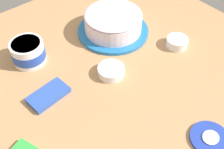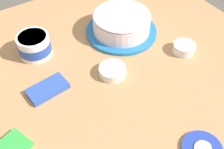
{
  "view_description": "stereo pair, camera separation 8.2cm",
  "coord_description": "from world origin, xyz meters",
  "px_view_note": "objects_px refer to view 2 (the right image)",
  "views": [
    {
      "loc": [
        -0.32,
        -0.39,
        0.74
      ],
      "look_at": [
        0.1,
        0.11,
        0.04
      ],
      "focal_mm": 44.16,
      "sensor_mm": 36.0,
      "label": 1
    },
    {
      "loc": [
        -0.26,
        -0.44,
        0.74
      ],
      "look_at": [
        0.1,
        0.11,
        0.04
      ],
      "focal_mm": 44.16,
      "sensor_mm": 36.0,
      "label": 2
    }
  ],
  "objects_px": {
    "frosting_tub_lid": "(202,149)",
    "candy_box_upper": "(48,89)",
    "sprinkle_bowl_yellow": "(184,48)",
    "frosting_tub": "(34,45)",
    "frosted_cake": "(121,23)",
    "sprinkle_bowl_orange": "(112,71)"
  },
  "relations": [
    {
      "from": "frosted_cake",
      "to": "frosting_tub_lid",
      "type": "xyz_separation_m",
      "value": [
        -0.11,
        -0.58,
        -0.04
      ]
    },
    {
      "from": "candy_box_upper",
      "to": "frosting_tub_lid",
      "type": "bearing_deg",
      "value": -63.87
    },
    {
      "from": "candy_box_upper",
      "to": "sprinkle_bowl_orange",
      "type": "bearing_deg",
      "value": -19.59
    },
    {
      "from": "frosted_cake",
      "to": "frosting_tub",
      "type": "bearing_deg",
      "value": 168.43
    },
    {
      "from": "frosted_cake",
      "to": "sprinkle_bowl_orange",
      "type": "height_order",
      "value": "frosted_cake"
    },
    {
      "from": "frosting_tub_lid",
      "to": "sprinkle_bowl_yellow",
      "type": "relative_size",
      "value": 1.4
    },
    {
      "from": "sprinkle_bowl_yellow",
      "to": "candy_box_upper",
      "type": "relative_size",
      "value": 0.63
    },
    {
      "from": "sprinkle_bowl_yellow",
      "to": "frosted_cake",
      "type": "bearing_deg",
      "value": 120.72
    },
    {
      "from": "frosting_tub",
      "to": "candy_box_upper",
      "type": "relative_size",
      "value": 0.91
    },
    {
      "from": "frosting_tub",
      "to": "frosting_tub_lid",
      "type": "bearing_deg",
      "value": -69.55
    },
    {
      "from": "frosted_cake",
      "to": "frosting_tub",
      "type": "xyz_separation_m",
      "value": [
        -0.36,
        0.07,
        -0.0
      ]
    },
    {
      "from": "sprinkle_bowl_orange",
      "to": "sprinkle_bowl_yellow",
      "type": "xyz_separation_m",
      "value": [
        0.3,
        -0.05,
        0.0
      ]
    },
    {
      "from": "frosting_tub_lid",
      "to": "sprinkle_bowl_yellow",
      "type": "bearing_deg",
      "value": 54.11
    },
    {
      "from": "sprinkle_bowl_yellow",
      "to": "frosting_tub",
      "type": "bearing_deg",
      "value": 148.21
    },
    {
      "from": "frosted_cake",
      "to": "sprinkle_bowl_yellow",
      "type": "xyz_separation_m",
      "value": [
        0.14,
        -0.23,
        -0.03
      ]
    },
    {
      "from": "frosting_tub",
      "to": "sprinkle_bowl_orange",
      "type": "relative_size",
      "value": 1.28
    },
    {
      "from": "frosting_tub",
      "to": "candy_box_upper",
      "type": "xyz_separation_m",
      "value": [
        -0.04,
        -0.2,
        -0.04
      ]
    },
    {
      "from": "frosting_tub_lid",
      "to": "candy_box_upper",
      "type": "relative_size",
      "value": 0.88
    },
    {
      "from": "frosting_tub",
      "to": "sprinkle_bowl_orange",
      "type": "height_order",
      "value": "frosting_tub"
    },
    {
      "from": "frosting_tub_lid",
      "to": "candy_box_upper",
      "type": "xyz_separation_m",
      "value": [
        -0.28,
        0.46,
        0.0
      ]
    },
    {
      "from": "frosted_cake",
      "to": "candy_box_upper",
      "type": "xyz_separation_m",
      "value": [
        -0.4,
        -0.13,
        -0.04
      ]
    },
    {
      "from": "frosting_tub",
      "to": "frosting_tub_lid",
      "type": "relative_size",
      "value": 1.04
    }
  ]
}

